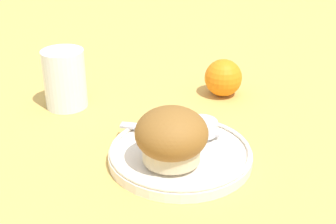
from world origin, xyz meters
The scene contains 8 objects.
ground_plane centered at (0.00, 0.00, 0.00)m, with size 3.00×3.00×0.00m, color tan.
plate centered at (-0.01, 0.00, 0.01)m, with size 0.20×0.20×0.02m.
muffin centered at (-0.03, -0.03, 0.05)m, with size 0.10×0.10×0.07m.
cream_ramekin centered at (0.03, 0.04, 0.03)m, with size 0.05×0.05×0.02m.
berry_pair centered at (-0.02, 0.03, 0.03)m, with size 0.03×0.01×0.01m.
butter_knife centered at (-0.01, 0.05, 0.02)m, with size 0.15×0.07×0.00m.
orange_fruit centered at (0.11, 0.21, 0.03)m, with size 0.07×0.07×0.07m.
juice_glass centered at (-0.17, 0.21, 0.05)m, with size 0.07×0.07×0.10m.
Camera 1 is at (-0.13, -0.55, 0.36)m, focal length 50.00 mm.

